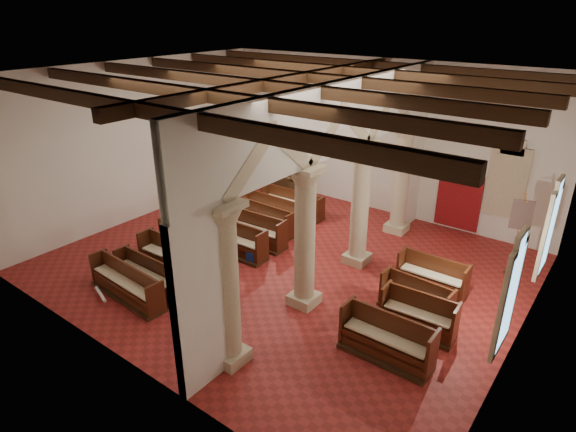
{
  "coord_description": "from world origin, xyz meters",
  "views": [
    {
      "loc": [
        8.37,
        -10.96,
        7.72
      ],
      "look_at": [
        -0.27,
        0.5,
        1.46
      ],
      "focal_mm": 30.0,
      "sensor_mm": 36.0,
      "label": 1
    }
  ],
  "objects_px": {
    "nave_pew_0": "(127,288)",
    "processional_banner": "(514,249)",
    "lectern": "(293,194)",
    "pipe_organ": "(280,160)",
    "aisle_pew_0": "(386,344)"
  },
  "relations": [
    {
      "from": "nave_pew_0",
      "to": "processional_banner",
      "type": "bearing_deg",
      "value": 47.33
    },
    {
      "from": "pipe_organ",
      "to": "aisle_pew_0",
      "type": "distance_m",
      "value": 12.03
    },
    {
      "from": "processional_banner",
      "to": "aisle_pew_0",
      "type": "height_order",
      "value": "processional_banner"
    },
    {
      "from": "pipe_organ",
      "to": "processional_banner",
      "type": "height_order",
      "value": "pipe_organ"
    },
    {
      "from": "lectern",
      "to": "processional_banner",
      "type": "distance_m",
      "value": 8.68
    },
    {
      "from": "processional_banner",
      "to": "nave_pew_0",
      "type": "relative_size",
      "value": 0.91
    },
    {
      "from": "pipe_organ",
      "to": "nave_pew_0",
      "type": "relative_size",
      "value": 1.49
    },
    {
      "from": "lectern",
      "to": "nave_pew_0",
      "type": "height_order",
      "value": "lectern"
    },
    {
      "from": "pipe_organ",
      "to": "lectern",
      "type": "bearing_deg",
      "value": -39.04
    },
    {
      "from": "aisle_pew_0",
      "to": "nave_pew_0",
      "type": "bearing_deg",
      "value": -163.52
    },
    {
      "from": "processional_banner",
      "to": "nave_pew_0",
      "type": "height_order",
      "value": "processional_banner"
    },
    {
      "from": "lectern",
      "to": "pipe_organ",
      "type": "bearing_deg",
      "value": 137.36
    },
    {
      "from": "pipe_organ",
      "to": "lectern",
      "type": "relative_size",
      "value": 3.11
    },
    {
      "from": "nave_pew_0",
      "to": "aisle_pew_0",
      "type": "relative_size",
      "value": 1.31
    },
    {
      "from": "pipe_organ",
      "to": "aisle_pew_0",
      "type": "bearing_deg",
      "value": -40.01
    }
  ]
}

